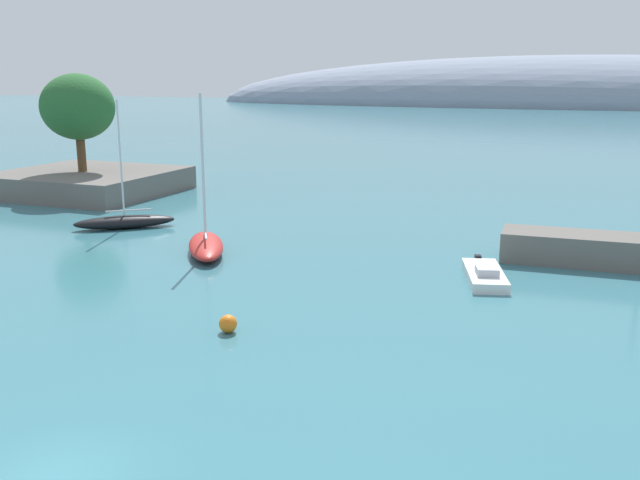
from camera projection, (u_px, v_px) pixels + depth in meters
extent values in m
plane|color=#38727F|center=(55.00, 478.00, 18.72)|extent=(600.00, 600.00, 0.00)
cube|color=#66605B|center=(88.00, 182.00, 63.99)|extent=(14.74, 13.60, 2.08)
cylinder|color=brown|center=(81.00, 155.00, 63.01)|extent=(0.78, 0.78, 3.05)
ellipsoid|color=#28602D|center=(78.00, 107.00, 62.01)|extent=(6.52, 6.52, 5.87)
ellipsoid|color=gray|center=(568.00, 106.00, 251.63)|extent=(280.60, 64.47, 36.01)
ellipsoid|color=red|center=(206.00, 246.00, 42.28)|extent=(5.45, 6.93, 0.98)
cylinder|color=silver|center=(203.00, 167.00, 41.17)|extent=(0.17, 0.17, 8.65)
cube|color=silver|center=(206.00, 234.00, 41.79)|extent=(1.75, 2.67, 0.10)
ellipsoid|color=black|center=(125.00, 222.00, 49.34)|extent=(6.44, 5.72, 0.93)
cylinder|color=silver|center=(121.00, 159.00, 48.30)|extent=(0.13, 0.13, 8.11)
cube|color=silver|center=(129.00, 210.00, 49.25)|extent=(2.49, 2.08, 0.10)
cube|color=white|center=(484.00, 275.00, 36.81)|extent=(3.24, 5.45, 0.54)
cube|color=black|center=(478.00, 259.00, 39.51)|extent=(0.47, 0.52, 0.48)
cube|color=#B2B7C1|center=(487.00, 271.00, 35.95)|extent=(1.42, 1.50, 0.40)
sphere|color=orange|center=(228.00, 324.00, 29.29)|extent=(0.77, 0.77, 0.77)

